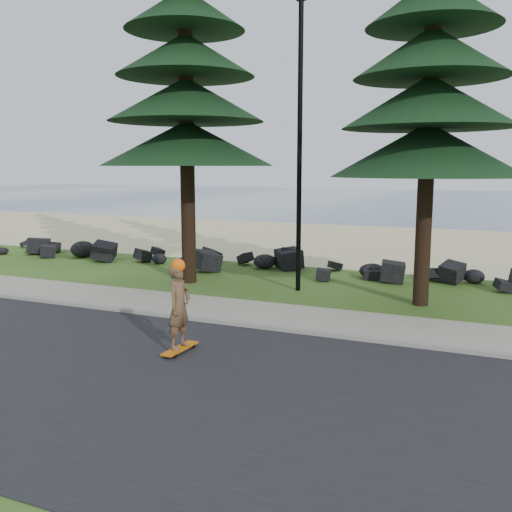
% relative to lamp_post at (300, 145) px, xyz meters
% --- Properties ---
extents(ground, '(160.00, 160.00, 0.00)m').
position_rel_lamp_post_xyz_m(ground, '(0.00, -3.20, -4.13)').
color(ground, '#32531A').
rests_on(ground, ground).
extents(road, '(160.00, 7.00, 0.02)m').
position_rel_lamp_post_xyz_m(road, '(0.00, -7.70, -4.12)').
color(road, black).
rests_on(road, ground).
extents(kerb, '(160.00, 0.20, 0.10)m').
position_rel_lamp_post_xyz_m(kerb, '(0.00, -4.10, -4.08)').
color(kerb, gray).
rests_on(kerb, ground).
extents(sidewalk, '(160.00, 2.00, 0.08)m').
position_rel_lamp_post_xyz_m(sidewalk, '(0.00, -3.00, -4.09)').
color(sidewalk, gray).
rests_on(sidewalk, ground).
extents(beach_sand, '(160.00, 15.00, 0.01)m').
position_rel_lamp_post_xyz_m(beach_sand, '(0.00, 11.30, -4.13)').
color(beach_sand, tan).
rests_on(beach_sand, ground).
extents(ocean, '(160.00, 58.00, 0.01)m').
position_rel_lamp_post_xyz_m(ocean, '(0.00, 47.80, -4.13)').
color(ocean, '#3C5474').
rests_on(ocean, ground).
extents(seawall_boulders, '(60.00, 2.40, 1.10)m').
position_rel_lamp_post_xyz_m(seawall_boulders, '(0.00, 2.40, -4.13)').
color(seawall_boulders, black).
rests_on(seawall_boulders, ground).
extents(lamp_post, '(0.25, 0.14, 8.14)m').
position_rel_lamp_post_xyz_m(lamp_post, '(0.00, 0.00, 0.00)').
color(lamp_post, black).
rests_on(lamp_post, ground).
extents(skateboarder, '(0.42, 0.99, 1.82)m').
position_rel_lamp_post_xyz_m(skateboarder, '(-0.22, -6.25, -3.22)').
color(skateboarder, '#CE650C').
rests_on(skateboarder, ground).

